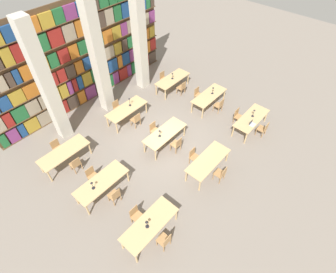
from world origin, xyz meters
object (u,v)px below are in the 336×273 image
Objects in this scene: chair_10 at (219,105)px; desk_lamp_5 at (129,100)px; reading_table_1 at (208,161)px; chair_4 at (263,129)px; chair_7 at (92,176)px; reading_table_4 at (165,134)px; chair_11 at (198,94)px; reading_table_7 at (127,110)px; reading_table_3 at (102,183)px; chair_14 at (136,119)px; reading_table_2 at (251,119)px; chair_1 at (136,215)px; pillar_center at (98,60)px; desk_lamp_0 at (147,223)px; chair_8 at (177,144)px; desk_lamp_3 at (160,132)px; chair_3 at (194,156)px; chair_5 at (238,116)px; chair_13 at (57,148)px; desk_lamp_2 at (92,184)px; chair_15 at (117,107)px; reading_table_8 at (173,80)px; chair_16 at (182,87)px; chair_12 at (76,164)px; chair_6 at (115,195)px; chair_9 at (154,130)px; chair_17 at (164,78)px; desk_lamp_6 at (172,75)px; desk_lamp_4 at (213,89)px; reading_table_6 at (64,153)px; laptop at (252,124)px; desk_lamp_1 at (254,112)px; pillar_left at (46,86)px; chair_0 at (165,241)px; reading_table_0 at (150,225)px.

desk_lamp_5 is at bearing 135.90° from chair_10.
chair_4 is (3.67, -0.81, -0.23)m from reading_table_1.
chair_7 is 0.38× the size of reading_table_4.
chair_11 is 4.24m from reading_table_7.
chair_14 reaches higher than reading_table_3.
reading_table_2 is at bearing -19.87° from reading_table_3.
reading_table_2 is (7.47, -0.70, 0.23)m from chair_1.
pillar_center is 6.92× the size of chair_14.
pillar_center reaches higher than desk_lamp_0.
desk_lamp_3 is at bearing 115.19° from chair_8.
chair_3 is 1.00× the size of chair_10.
chair_5 is at bearing 160.01° from chair_7.
chair_1 is 5.25m from chair_13.
chair_10 is (0.08, 1.96, -0.23)m from reading_table_2.
desk_lamp_2 is 5.34m from chair_15.
reading_table_8 is 0.76m from chair_16.
chair_11 is at bearing -8.01° from chair_12.
chair_6 and chair_9 have the same top height.
chair_17 is (7.58, 6.04, -0.58)m from desk_lamp_0.
chair_5 is 2.17× the size of desk_lamp_6.
chair_3 is 0.38× the size of reading_table_7.
reading_table_6 is at bearing 162.02° from desk_lamp_4.
desk_lamp_4 reaches higher than desk_lamp_6.
chair_5 and chair_6 have the same top height.
reading_table_4 is at bearing -88.36° from chair_14.
pillar_center is 6.92× the size of chair_6.
laptop is 0.76× the size of desk_lamp_2.
chair_5 is at bearing -14.81° from reading_table_3.
chair_3 is 3.89m from chair_6.
reading_table_8 is at bearing 174.86° from chair_13.
chair_4 reaches higher than reading_table_8.
desk_lamp_0 is 1.00× the size of desk_lamp_3.
desk_lamp_4 is (4.08, -4.29, -1.94)m from pillar_center.
chair_6 is at bearing -170.44° from reading_table_4.
desk_lamp_1 is at bearing 0.41° from desk_lamp_0.
chair_3 is 4.02m from chair_4.
chair_4 is at bearing -12.41° from reading_table_1.
chair_4 reaches higher than reading_table_4.
pillar_left is at bearing 130.58° from chair_4.
chair_8 is 0.38× the size of reading_table_7.
reading_table_1 is at bearing 138.26° from chair_7.
desk_lamp_6 is (7.84, 2.58, -0.01)m from desk_lamp_2.
chair_15 is at bearing -34.24° from chair_11.
chair_10 is 3.32m from reading_table_8.
chair_3 is 1.07m from chair_8.
chair_6 is (0.03, 2.73, 0.00)m from chair_0.
reading_table_0 is 9.13m from desk_lamp_6.
reading_table_6 is at bearing -178.79° from reading_table_7.
reading_table_1 is 4.22m from chair_6.
reading_table_8 is (6.55, -1.66, -2.31)m from pillar_left.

